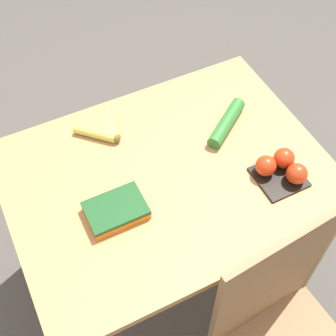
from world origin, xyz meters
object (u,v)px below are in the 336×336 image
banana_bunch (103,127)px  cucumber_near (227,123)px  carrot_bag (116,210)px  tomato_pack (282,168)px

banana_bunch → cucumber_near: size_ratio=0.82×
carrot_bag → tomato_pack: bearing=169.5°
banana_bunch → carrot_bag: carrot_bag is taller
banana_bunch → carrot_bag: bearing=75.0°
tomato_pack → cucumber_near: tomato_pack is taller
tomato_pack → cucumber_near: (0.05, -0.26, -0.01)m
banana_bunch → cucumber_near: (-0.40, 0.18, 0.01)m
banana_bunch → cucumber_near: bearing=155.6°
banana_bunch → tomato_pack: 0.63m
tomato_pack → carrot_bag: size_ratio=0.83×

